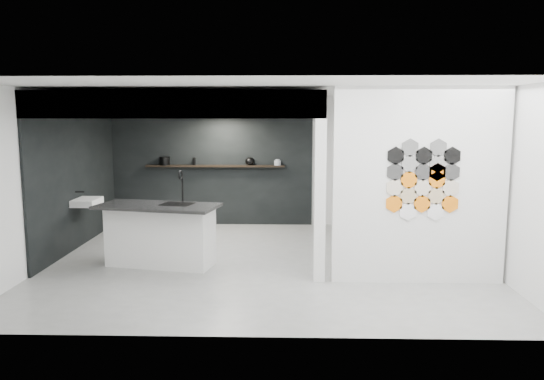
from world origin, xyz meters
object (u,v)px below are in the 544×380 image
(glass_vase, at_px, (278,162))
(utensil_cup, at_px, (166,163))
(partition_panel, at_px, (419,186))
(bottle_dark, at_px, (194,161))
(kettle, at_px, (250,161))
(stockpot, at_px, (165,161))
(wall_basin, at_px, (87,202))
(kitchen_island, at_px, (161,234))
(glass_bowl, at_px, (278,163))

(glass_vase, bearing_deg, utensil_cup, 180.00)
(partition_panel, distance_m, bottle_dark, 5.48)
(kettle, height_order, bottle_dark, kettle)
(stockpot, bearing_deg, wall_basin, -114.70)
(wall_basin, xyz_separation_m, kettle, (2.79, 2.07, 0.56))
(stockpot, relative_size, bottle_dark, 1.35)
(partition_panel, distance_m, glass_vase, 4.39)
(kettle, bearing_deg, kitchen_island, -126.19)
(stockpot, bearing_deg, partition_panel, -40.56)
(kitchen_island, bearing_deg, partition_panel, 0.57)
(partition_panel, bearing_deg, wall_basin, 161.77)
(partition_panel, relative_size, wall_basin, 4.67)
(stockpot, height_order, kettle, stockpot)
(wall_basin, bearing_deg, kettle, 36.47)
(stockpot, bearing_deg, kitchen_island, -78.78)
(kitchen_island, distance_m, glass_bowl, 3.71)
(partition_panel, bearing_deg, kettle, 124.65)
(partition_panel, height_order, glass_bowl, partition_panel)
(stockpot, relative_size, utensil_cup, 2.27)
(partition_panel, xyz_separation_m, kitchen_island, (-3.90, 0.75, -0.89))
(partition_panel, xyz_separation_m, wall_basin, (-5.46, 1.80, -0.55))
(kitchen_island, height_order, kettle, kitchen_island)
(glass_bowl, relative_size, bottle_dark, 0.89)
(wall_basin, bearing_deg, glass_bowl, 31.35)
(glass_bowl, bearing_deg, kitchen_island, -120.31)
(partition_panel, bearing_deg, stockpot, 139.44)
(kitchen_island, bearing_deg, glass_vase, 71.14)
(utensil_cup, bearing_deg, stockpot, 180.00)
(wall_basin, height_order, kitchen_island, kitchen_island)
(partition_panel, xyz_separation_m, bottle_dark, (-3.88, 3.87, 0.00))
(wall_basin, relative_size, glass_vase, 4.65)
(bottle_dark, bearing_deg, kitchen_island, -90.35)
(bottle_dark, distance_m, utensil_cup, 0.60)
(partition_panel, height_order, kitchen_island, partition_panel)
(kettle, relative_size, bottle_dark, 1.24)
(kettle, bearing_deg, stockpot, 165.29)
(glass_bowl, distance_m, utensil_cup, 2.41)
(wall_basin, bearing_deg, partition_panel, -18.23)
(bottle_dark, bearing_deg, stockpot, 180.00)
(kettle, bearing_deg, utensil_cup, 165.29)
(glass_bowl, height_order, utensil_cup, glass_bowl)
(bottle_dark, bearing_deg, wall_basin, -127.55)
(kitchen_island, relative_size, glass_bowl, 13.86)
(bottle_dark, relative_size, utensil_cup, 1.68)
(bottle_dark, bearing_deg, utensil_cup, 180.00)
(wall_basin, bearing_deg, stockpot, 65.30)
(partition_panel, height_order, glass_vase, partition_panel)
(kettle, height_order, glass_bowl, kettle)
(stockpot, relative_size, glass_bowl, 1.51)
(wall_basin, relative_size, stockpot, 2.74)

